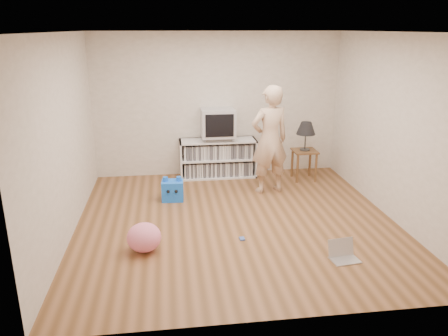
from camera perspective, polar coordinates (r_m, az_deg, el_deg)
ground at (r=6.32m, az=1.62°, el=-6.95°), size 4.50×4.50×0.00m
walls at (r=5.89m, az=1.73°, el=4.60°), size 4.52×4.52×2.60m
ceiling at (r=5.74m, az=1.85°, el=17.34°), size 4.50×4.50×0.01m
media_unit at (r=8.08m, az=-0.80°, el=1.32°), size 1.40×0.45×0.70m
dvd_deck at (r=7.97m, az=-0.80°, el=3.95°), size 0.45×0.35×0.07m
crt_tv at (r=7.90m, az=-0.81°, el=5.95°), size 0.60×0.53×0.50m
side_table at (r=8.02m, az=10.44°, el=1.38°), size 0.42×0.42×0.55m
table_lamp at (r=7.89m, az=10.66°, el=5.04°), size 0.34×0.34×0.52m
person at (r=7.20m, az=5.99°, el=3.66°), size 0.73×0.56×1.79m
laptop at (r=5.53m, az=15.26°, el=-10.75°), size 0.36×0.30×0.23m
playing_cards at (r=5.81m, az=2.37°, el=-9.21°), size 0.07×0.09×0.02m
plush_blue at (r=7.05m, az=-6.73°, el=-2.89°), size 0.35×0.31×0.39m
plush_pink at (r=5.55m, az=-10.40°, el=-8.90°), size 0.45×0.45×0.36m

